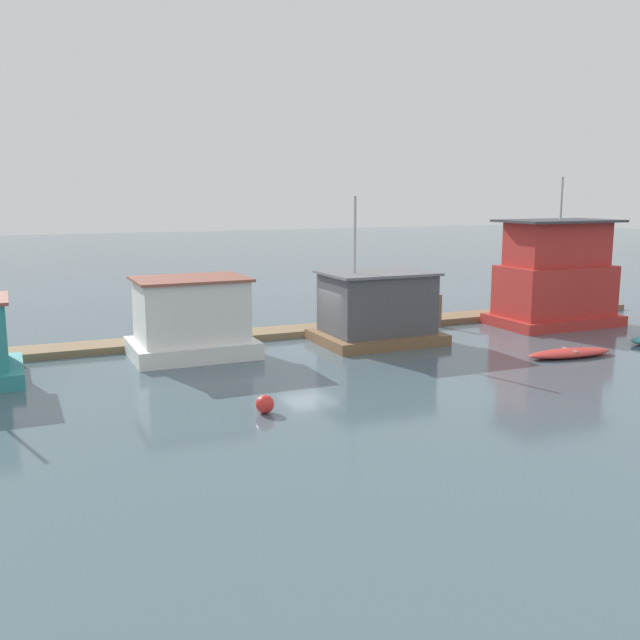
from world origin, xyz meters
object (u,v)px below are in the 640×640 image
dinghy_red (570,353)px  mooring_post_far_right (439,311)px  houseboat_white (191,320)px  buoy_red (265,404)px  houseboat_brown (377,309)px  houseboat_red (555,278)px

dinghy_red → mooring_post_far_right: 8.27m
houseboat_white → buoy_red: bearing=-89.1°
houseboat_brown → dinghy_red: (6.01, -6.05, -1.38)m
dinghy_red → mooring_post_far_right: bearing=98.4°
houseboat_brown → buoy_red: houseboat_brown is taller
houseboat_red → buoy_red: size_ratio=12.98×
houseboat_red → houseboat_white: bearing=178.6°
houseboat_white → houseboat_red: houseboat_red is taller
houseboat_white → mooring_post_far_right: size_ratio=3.04×
houseboat_red → mooring_post_far_right: houseboat_red is taller
houseboat_brown → buoy_red: size_ratio=11.37×
houseboat_white → dinghy_red: bearing=-24.7°
houseboat_white → houseboat_red: bearing=-1.4°
houseboat_red → dinghy_red: 8.09m
houseboat_white → houseboat_brown: bearing=-4.4°
buoy_red → houseboat_brown: bearing=44.4°
houseboat_white → mooring_post_far_right: bearing=6.2°
mooring_post_far_right → buoy_red: (-13.20, -10.34, -0.55)m
dinghy_red → buoy_red: bearing=-171.4°
houseboat_brown → dinghy_red: houseboat_brown is taller
mooring_post_far_right → buoy_red: size_ratio=2.86×
houseboat_brown → houseboat_red: houseboat_red is taller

